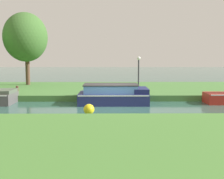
% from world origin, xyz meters
% --- Properties ---
extents(ground_plane, '(120.00, 120.00, 0.00)m').
position_xyz_m(ground_plane, '(0.00, 0.00, 0.00)').
color(ground_plane, '#335C52').
extents(riverbank_far, '(72.00, 10.00, 0.40)m').
position_xyz_m(riverbank_far, '(0.00, 7.00, 0.20)').
color(riverbank_far, '#467737').
rests_on(riverbank_far, ground_plane).
extents(riverbank_near, '(72.00, 10.00, 0.40)m').
position_xyz_m(riverbank_near, '(0.00, -9.00, 0.20)').
color(riverbank_near, '#457731').
rests_on(riverbank_near, ground_plane).
extents(navy_narrowboat, '(4.34, 2.37, 1.25)m').
position_xyz_m(navy_narrowboat, '(0.07, 1.20, 0.57)').
color(navy_narrowboat, navy).
rests_on(navy_narrowboat, ground_plane).
extents(willow_tree_centre, '(3.78, 4.75, 6.40)m').
position_xyz_m(willow_tree_centre, '(-7.59, 9.09, 4.62)').
color(willow_tree_centre, brown).
rests_on(willow_tree_centre, riverbank_far).
extents(lamp_post, '(0.24, 0.24, 2.57)m').
position_xyz_m(lamp_post, '(1.83, 3.27, 2.04)').
color(lamp_post, '#333338').
rests_on(lamp_post, riverbank_far).
extents(mooring_post_near, '(0.17, 0.17, 0.58)m').
position_xyz_m(mooring_post_near, '(-6.49, 2.67, 0.69)').
color(mooring_post_near, '#553126').
rests_on(mooring_post_near, riverbank_far).
extents(mooring_post_far, '(0.14, 0.14, 0.53)m').
position_xyz_m(mooring_post_far, '(-1.55, 2.67, 0.66)').
color(mooring_post_far, brown).
rests_on(mooring_post_far, riverbank_far).
extents(channel_buoy, '(0.56, 0.56, 0.56)m').
position_xyz_m(channel_buoy, '(-1.27, -2.33, 0.28)').
color(channel_buoy, yellow).
rests_on(channel_buoy, ground_plane).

